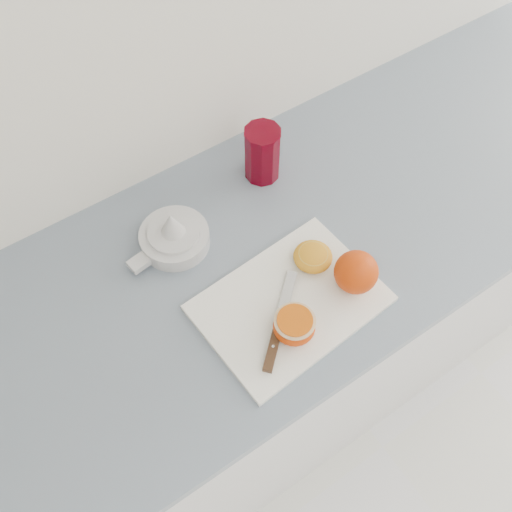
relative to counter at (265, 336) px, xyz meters
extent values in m
cube|color=white|center=(0.00, 0.00, -0.02)|extent=(2.51, 0.60, 0.86)
cube|color=slate|center=(0.00, 0.00, 0.43)|extent=(2.58, 0.64, 0.03)
cube|color=white|center=(-0.04, -0.14, 0.45)|extent=(0.36, 0.27, 0.01)
sphere|color=red|center=(0.08, -0.17, 0.50)|extent=(0.09, 0.09, 0.09)
ellipsoid|color=red|center=(-0.07, -0.19, 0.48)|extent=(0.08, 0.08, 0.04)
cylinder|color=#DBBA86|center=(-0.07, -0.19, 0.50)|extent=(0.08, 0.08, 0.00)
cylinder|color=#DD4800|center=(-0.07, -0.19, 0.50)|extent=(0.07, 0.07, 0.00)
ellipsoid|color=orange|center=(0.05, -0.09, 0.47)|extent=(0.08, 0.08, 0.03)
cylinder|color=gold|center=(0.05, -0.09, 0.48)|extent=(0.06, 0.06, 0.00)
cube|color=#492D1D|center=(-0.13, -0.20, 0.46)|extent=(0.08, 0.08, 0.01)
cube|color=#B7B7BC|center=(-0.05, -0.13, 0.46)|extent=(0.10, 0.09, 0.00)
cylinder|color=#B7B7BC|center=(-0.13, -0.20, 0.46)|extent=(0.01, 0.01, 0.01)
cylinder|color=silver|center=(-0.15, 0.11, 0.46)|extent=(0.14, 0.14, 0.04)
cylinder|color=silver|center=(-0.15, 0.11, 0.48)|extent=(0.11, 0.11, 0.01)
cone|color=silver|center=(-0.15, 0.11, 0.51)|extent=(0.05, 0.05, 0.05)
cube|color=silver|center=(-0.24, 0.10, 0.46)|extent=(0.05, 0.04, 0.01)
ellipsoid|color=orange|center=(-0.14, 0.11, 0.49)|extent=(0.01, 0.01, 0.00)
ellipsoid|color=orange|center=(-0.17, 0.12, 0.49)|extent=(0.01, 0.01, 0.00)
ellipsoid|color=orange|center=(-0.15, 0.10, 0.49)|extent=(0.01, 0.01, 0.00)
ellipsoid|color=orange|center=(-0.14, 0.12, 0.49)|extent=(0.01, 0.01, 0.00)
cylinder|color=#59000E|center=(0.10, 0.17, 0.51)|extent=(0.08, 0.08, 0.13)
cylinder|color=#E04700|center=(0.10, 0.17, 0.46)|extent=(0.06, 0.06, 0.02)
cylinder|color=#59000E|center=(0.10, 0.17, 0.57)|extent=(0.08, 0.08, 0.00)
camera|label=1|loc=(-0.38, -0.53, 1.43)|focal=40.00mm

